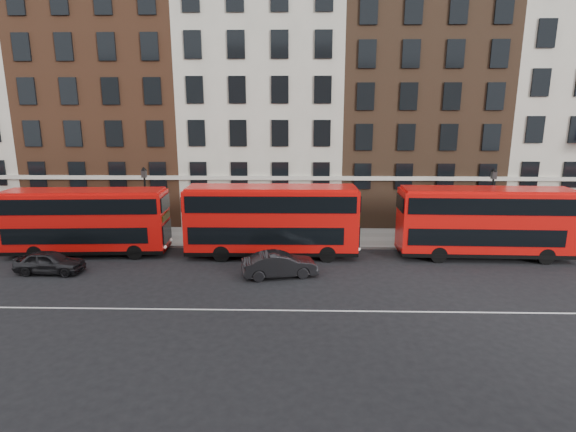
{
  "coord_description": "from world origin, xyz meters",
  "views": [
    {
      "loc": [
        3.05,
        -21.83,
        9.3
      ],
      "look_at": [
        2.4,
        5.0,
        3.0
      ],
      "focal_mm": 28.0,
      "sensor_mm": 36.0,
      "label": 1
    }
  ],
  "objects_px": {
    "bus_c": "(271,219)",
    "bus_d": "(484,221)",
    "car_rear": "(50,262)",
    "car_front": "(280,265)",
    "bus_b": "(86,220)"
  },
  "relations": [
    {
      "from": "car_front",
      "to": "bus_d",
      "type": "bearing_deg",
      "value": -86.62
    },
    {
      "from": "bus_b",
      "to": "bus_d",
      "type": "distance_m",
      "value": 25.76
    },
    {
      "from": "bus_c",
      "to": "car_front",
      "type": "height_order",
      "value": "bus_c"
    },
    {
      "from": "bus_c",
      "to": "bus_d",
      "type": "distance_m",
      "value": 13.64
    },
    {
      "from": "bus_d",
      "to": "car_front",
      "type": "bearing_deg",
      "value": -162.74
    },
    {
      "from": "bus_b",
      "to": "bus_c",
      "type": "relative_size",
      "value": 0.95
    },
    {
      "from": "bus_d",
      "to": "car_rear",
      "type": "bearing_deg",
      "value": -171.18
    },
    {
      "from": "bus_b",
      "to": "bus_d",
      "type": "bearing_deg",
      "value": -3.16
    },
    {
      "from": "bus_c",
      "to": "bus_d",
      "type": "relative_size",
      "value": 1.01
    },
    {
      "from": "bus_c",
      "to": "car_rear",
      "type": "bearing_deg",
      "value": -165.36
    },
    {
      "from": "bus_c",
      "to": "bus_d",
      "type": "height_order",
      "value": "bus_c"
    },
    {
      "from": "bus_d",
      "to": "car_rear",
      "type": "distance_m",
      "value": 26.72
    },
    {
      "from": "bus_c",
      "to": "car_front",
      "type": "relative_size",
      "value": 2.58
    },
    {
      "from": "bus_c",
      "to": "bus_b",
      "type": "bearing_deg",
      "value": 179.48
    },
    {
      "from": "bus_d",
      "to": "car_front",
      "type": "distance_m",
      "value": 13.57
    }
  ]
}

